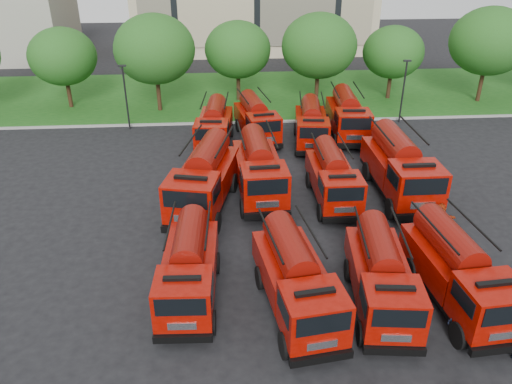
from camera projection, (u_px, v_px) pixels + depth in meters
ground at (278, 243)px, 25.34m from camera, size 140.00×140.00×0.00m
lawn at (248, 94)px, 48.26m from camera, size 70.00×16.00×0.12m
curb at (254, 122)px, 41.11m from camera, size 70.00×0.30×0.14m
tree_1 at (63, 56)px, 42.48m from camera, size 5.71×5.71×6.98m
tree_2 at (155, 49)px, 41.30m from camera, size 6.72×6.72×8.22m
tree_3 at (238, 50)px, 44.28m from camera, size 5.88×5.88×7.19m
tree_4 at (319, 46)px, 43.16m from camera, size 6.55×6.55×8.01m
tree_5 at (393, 52)px, 44.90m from camera, size 5.46×5.46×6.68m
tree_6 at (490, 41)px, 43.57m from camera, size 6.89×6.89×8.42m
lamp_post_0 at (126, 94)px, 38.52m from camera, size 0.60×0.25×5.11m
lamp_post_1 at (404, 88)px, 39.95m from camera, size 0.60×0.25×5.11m
fire_truck_0 at (189, 267)px, 21.05m from camera, size 2.59×6.53×2.93m
fire_truck_1 at (296, 279)px, 20.21m from camera, size 3.24×7.01×3.08m
fire_truck_2 at (381, 275)px, 20.53m from camera, size 2.97×6.71×2.96m
fire_truck_3 at (458, 271)px, 20.66m from camera, size 2.94×7.01×3.11m
fire_truck_4 at (204, 178)px, 27.96m from camera, size 4.27×8.06×3.49m
fire_truck_5 at (259, 169)px, 29.28m from camera, size 2.98×7.42×3.32m
fire_truck_6 at (333, 177)px, 28.74m from camera, size 2.44×6.53×2.96m
fire_truck_7 at (400, 167)px, 29.23m from camera, size 2.89×7.81×3.55m
fire_truck_8 at (214, 125)px, 36.18m from camera, size 2.91×6.85×3.04m
fire_truck_9 at (256, 119)px, 37.46m from camera, size 3.29×6.84×2.99m
fire_truck_10 at (311, 124)px, 36.50m from camera, size 3.05×6.76×2.97m
fire_truck_11 at (347, 115)px, 37.82m from camera, size 3.02×7.28×3.24m
firefighter_3 at (454, 330)px, 19.84m from camera, size 1.32×1.17×1.83m
firefighter_4 at (274, 251)px, 24.72m from camera, size 1.06×1.09×1.88m
firefighter_5 at (436, 233)px, 26.15m from camera, size 1.77×1.13×1.77m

